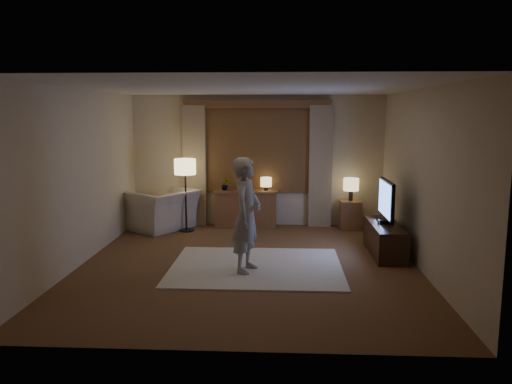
# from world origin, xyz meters

# --- Properties ---
(room) EXTENTS (5.04, 5.54, 2.64)m
(room) POSITION_xyz_m (0.00, 0.50, 1.33)
(room) COLOR brown
(room) RESTS_ON ground
(rug) EXTENTS (2.50, 2.00, 0.02)m
(rug) POSITION_xyz_m (0.13, -0.12, 0.01)
(rug) COLOR #F3E7CC
(rug) RESTS_ON floor
(sideboard) EXTENTS (1.20, 0.40, 0.70)m
(sideboard) POSITION_xyz_m (-0.22, 2.50, 0.35)
(sideboard) COLOR brown
(sideboard) RESTS_ON floor
(picture_frame) EXTENTS (0.16, 0.02, 0.20)m
(picture_frame) POSITION_xyz_m (-0.22, 2.50, 0.80)
(picture_frame) COLOR brown
(picture_frame) RESTS_ON sideboard
(plant) EXTENTS (0.17, 0.13, 0.30)m
(plant) POSITION_xyz_m (-0.62, 2.50, 0.85)
(plant) COLOR #999999
(plant) RESTS_ON sideboard
(table_lamp_sideboard) EXTENTS (0.22, 0.22, 0.30)m
(table_lamp_sideboard) POSITION_xyz_m (0.18, 2.50, 0.90)
(table_lamp_sideboard) COLOR black
(table_lamp_sideboard) RESTS_ON sideboard
(floor_lamp) EXTENTS (0.41, 0.41, 1.39)m
(floor_lamp) POSITION_xyz_m (-1.34, 2.10, 1.17)
(floor_lamp) COLOR black
(floor_lamp) RESTS_ON floor
(armchair) EXTENTS (1.52, 1.56, 0.77)m
(armchair) POSITION_xyz_m (-1.83, 2.24, 0.39)
(armchair) COLOR beige
(armchair) RESTS_ON floor
(side_table) EXTENTS (0.40, 0.40, 0.56)m
(side_table) POSITION_xyz_m (1.83, 2.45, 0.28)
(side_table) COLOR brown
(side_table) RESTS_ON floor
(table_lamp_side) EXTENTS (0.30, 0.30, 0.44)m
(table_lamp_side) POSITION_xyz_m (1.83, 2.45, 0.87)
(table_lamp_side) COLOR black
(table_lamp_side) RESTS_ON side_table
(tv_stand) EXTENTS (0.45, 1.40, 0.50)m
(tv_stand) POSITION_xyz_m (2.15, 0.68, 0.25)
(tv_stand) COLOR black
(tv_stand) RESTS_ON floor
(tv) EXTENTS (0.24, 0.97, 0.70)m
(tv) POSITION_xyz_m (2.15, 0.68, 0.89)
(tv) COLOR black
(tv) RESTS_ON tv_stand
(person) EXTENTS (0.53, 0.67, 1.63)m
(person) POSITION_xyz_m (0.00, -0.34, 0.83)
(person) COLOR #9E9892
(person) RESTS_ON rug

